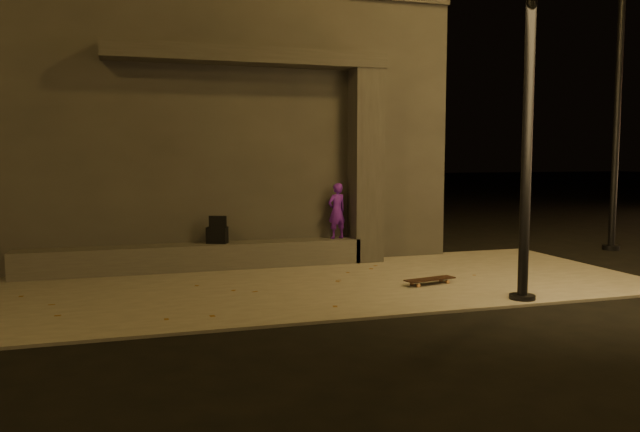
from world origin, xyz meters
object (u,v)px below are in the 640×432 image
object	(u,v)px
backpack	(217,234)
street_lamp_0	(532,3)
column	(366,166)
skateboard	(430,280)
skateboarder	(337,211)

from	to	relation	value
backpack	street_lamp_0	xyz separation A→B (m)	(3.75, -3.67, 3.42)
column	skateboard	bearing A→B (deg)	-86.26
column	skateboarder	size ratio (longest dim) A/B	3.46
backpack	street_lamp_0	bearing A→B (deg)	-21.61
skateboard	column	bearing A→B (deg)	82.64
skateboarder	street_lamp_0	size ratio (longest dim) A/B	0.14
backpack	skateboarder	bearing A→B (deg)	22.78
column	skateboarder	bearing A→B (deg)	180.00
skateboard	backpack	bearing A→B (deg)	130.08
column	street_lamp_0	xyz separation A→B (m)	(0.93, -3.67, 2.24)
backpack	street_lamp_0	world-z (taller)	street_lamp_0
skateboarder	skateboard	world-z (taller)	skateboarder
skateboarder	backpack	world-z (taller)	skateboarder
skateboarder	street_lamp_0	distance (m)	5.02
skateboarder	skateboard	size ratio (longest dim) A/B	1.18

